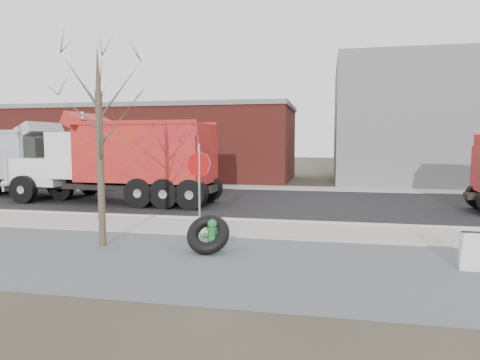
% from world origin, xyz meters
% --- Properties ---
extents(ground, '(120.00, 120.00, 0.00)m').
position_xyz_m(ground, '(0.00, 0.00, 0.00)').
color(ground, '#383328').
rests_on(ground, ground).
extents(gravel_verge, '(60.00, 5.00, 0.03)m').
position_xyz_m(gravel_verge, '(0.00, -3.50, 0.01)').
color(gravel_verge, slate).
rests_on(gravel_verge, ground).
extents(sidewalk, '(60.00, 2.50, 0.06)m').
position_xyz_m(sidewalk, '(0.00, 0.25, 0.03)').
color(sidewalk, '#9E9B93').
rests_on(sidewalk, ground).
extents(curb, '(60.00, 0.15, 0.11)m').
position_xyz_m(curb, '(0.00, 1.55, 0.06)').
color(curb, '#9E9B93').
rests_on(curb, ground).
extents(road, '(60.00, 9.40, 0.02)m').
position_xyz_m(road, '(0.00, 6.30, 0.01)').
color(road, black).
rests_on(road, ground).
extents(far_sidewalk, '(60.00, 2.00, 0.06)m').
position_xyz_m(far_sidewalk, '(0.00, 12.00, 0.03)').
color(far_sidewalk, '#9E9B93').
rests_on(far_sidewalk, ground).
extents(building_grey, '(12.00, 10.00, 8.00)m').
position_xyz_m(building_grey, '(9.00, 18.00, 4.00)').
color(building_grey, slate).
rests_on(building_grey, ground).
extents(building_brick, '(20.20, 8.20, 5.30)m').
position_xyz_m(building_brick, '(-10.00, 17.00, 2.65)').
color(building_brick, maroon).
rests_on(building_brick, ground).
extents(bare_tree, '(3.20, 3.20, 5.20)m').
position_xyz_m(bare_tree, '(-3.20, -2.60, 3.30)').
color(bare_tree, '#382D23').
rests_on(bare_tree, ground).
extents(fire_hydrant, '(0.48, 0.47, 0.84)m').
position_xyz_m(fire_hydrant, '(-0.24, -2.60, 0.39)').
color(fire_hydrant, '#2D7739').
rests_on(fire_hydrant, ground).
extents(truck_tire, '(1.09, 0.94, 1.00)m').
position_xyz_m(truck_tire, '(-0.33, -2.67, 0.47)').
color(truck_tire, black).
rests_on(truck_tire, ground).
extents(stop_sign, '(0.55, 0.52, 2.67)m').
position_xyz_m(stop_sign, '(-1.03, -1.10, 1.83)').
color(stop_sign, gray).
rests_on(stop_sign, ground).
extents(sandwich_board, '(0.62, 0.39, 0.86)m').
position_xyz_m(sandwich_board, '(5.57, -3.07, 0.46)').
color(sandwich_board, silver).
rests_on(sandwich_board, ground).
extents(dump_truck_red_b, '(9.49, 2.99, 3.95)m').
position_xyz_m(dump_truck_red_b, '(-6.46, 4.81, 2.01)').
color(dump_truck_red_b, black).
rests_on(dump_truck_red_b, ground).
extents(dump_truck_grey, '(8.06, 2.91, 3.61)m').
position_xyz_m(dump_truck_grey, '(-12.87, 6.20, 1.84)').
color(dump_truck_grey, black).
rests_on(dump_truck_grey, ground).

